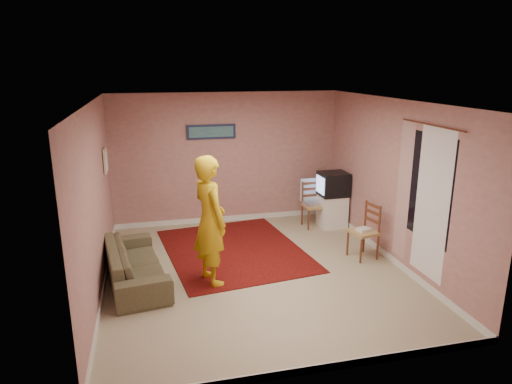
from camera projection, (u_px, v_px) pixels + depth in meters
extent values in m
plane|color=tan|center=(256.00, 272.00, 7.06)|extent=(5.00, 5.00, 0.00)
cube|color=tan|center=(227.00, 159.00, 9.06)|extent=(4.50, 0.02, 2.60)
cube|color=tan|center=(316.00, 258.00, 4.37)|extent=(4.50, 0.02, 2.60)
cube|color=tan|center=(96.00, 201.00, 6.21)|extent=(0.02, 5.00, 2.60)
cube|color=tan|center=(394.00, 182.00, 7.22)|extent=(0.02, 5.00, 2.60)
cube|color=silver|center=(256.00, 102.00, 6.37)|extent=(4.50, 5.00, 0.02)
cube|color=silver|center=(228.00, 218.00, 9.38)|extent=(4.50, 0.02, 0.10)
cube|color=silver|center=(312.00, 369.00, 4.72)|extent=(4.50, 0.02, 0.10)
cube|color=silver|center=(105.00, 284.00, 6.55)|extent=(0.02, 5.00, 0.10)
cube|color=silver|center=(387.00, 255.00, 7.55)|extent=(0.02, 5.00, 0.10)
cube|color=black|center=(428.00, 187.00, 6.34)|extent=(0.01, 1.10, 1.50)
cube|color=white|center=(432.00, 204.00, 6.25)|extent=(0.01, 0.75, 2.10)
cube|color=beige|center=(403.00, 191.00, 6.90)|extent=(0.01, 0.35, 2.10)
cylinder|color=brown|center=(431.00, 125.00, 6.09)|extent=(0.02, 1.40, 0.02)
cube|color=#151B3A|center=(211.00, 132.00, 8.82)|extent=(0.95, 0.03, 0.28)
cube|color=navy|center=(211.00, 132.00, 8.80)|extent=(0.86, 0.01, 0.20)
cube|color=#C9AF8A|center=(105.00, 160.00, 7.65)|extent=(0.03, 0.38, 0.42)
cube|color=silver|center=(107.00, 160.00, 7.66)|extent=(0.01, 0.30, 0.34)
cube|color=black|center=(234.00, 250.00, 7.89)|extent=(2.55, 3.02, 0.01)
cube|color=white|center=(332.00, 211.00, 9.00)|extent=(0.50, 0.45, 0.64)
cube|color=black|center=(333.00, 184.00, 8.85)|extent=(0.54, 0.49, 0.46)
cube|color=#8CB2F2|center=(320.00, 185.00, 8.79)|extent=(0.03, 0.38, 0.33)
cube|color=tan|center=(314.00, 206.00, 8.94)|extent=(0.43, 0.41, 0.05)
cube|color=brown|center=(314.00, 195.00, 8.88)|extent=(0.40, 0.06, 0.46)
cube|color=silver|center=(314.00, 203.00, 8.93)|extent=(0.44, 0.37, 0.06)
cube|color=#90AEEC|center=(311.00, 189.00, 9.04)|extent=(0.43, 0.05, 0.45)
cube|color=tan|center=(363.00, 232.00, 7.49)|extent=(0.47, 0.49, 0.05)
cube|color=brown|center=(364.00, 218.00, 7.42)|extent=(0.12, 0.41, 0.47)
cube|color=silver|center=(364.00, 229.00, 7.47)|extent=(0.25, 0.21, 0.04)
imported|color=brown|center=(135.00, 263.00, 6.70)|extent=(1.02, 2.01, 0.56)
imported|color=#C49912|center=(210.00, 221.00, 6.51)|extent=(0.66, 0.80, 1.90)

